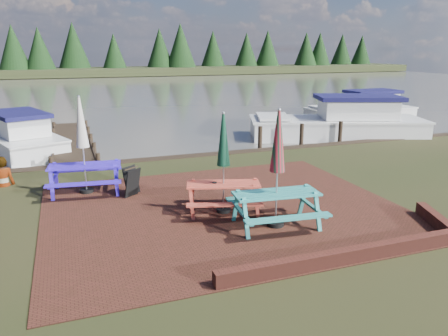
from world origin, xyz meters
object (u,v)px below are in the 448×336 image
jetty (72,140)px  picnic_table_teal (277,187)px  picnic_table_blue (84,160)px  boat_far (362,112)px  person (0,157)px  chalkboard (132,181)px  boat_near (340,124)px  boat_jetty (17,138)px  picnic_table_red (223,179)px

jetty → picnic_table_teal: bearing=-70.1°
picnic_table_blue → boat_far: picnic_table_blue is taller
picnic_table_blue → person: size_ratio=1.52×
chalkboard → boat_near: boat_near is taller
chalkboard → boat_jetty: (-3.63, 8.22, -0.04)m
boat_near → person: boat_near is taller
picnic_table_blue → chalkboard: 1.52m
person → picnic_table_blue: bearing=140.0°
boat_jetty → person: person is taller
boat_jetty → person: (0.05, -5.97, 0.54)m
picnic_table_red → chalkboard: 2.95m
boat_near → picnic_table_red: bearing=151.4°
picnic_table_red → jetty: size_ratio=0.28×
boat_far → picnic_table_blue: bearing=118.3°
picnic_table_teal → picnic_table_blue: 5.78m
picnic_table_blue → boat_far: bearing=35.9°
jetty → boat_jetty: (-2.20, -0.11, 0.26)m
chalkboard → jetty: bearing=62.2°
picnic_table_blue → person: (-2.35, 1.54, -0.06)m
picnic_table_teal → boat_jetty: (-6.46, 11.63, -0.59)m
picnic_table_teal → chalkboard: 4.47m
picnic_table_teal → person: size_ratio=1.50×
picnic_table_blue → jetty: bearing=98.8°
boat_jetty → boat_near: boat_near is taller
boat_far → picnic_table_teal: bearing=136.3°
picnic_table_teal → picnic_table_blue: bearing=140.1°
boat_far → person: person is taller
boat_near → picnic_table_blue: bearing=132.8°
boat_jetty → boat_far: (18.81, 1.49, 0.04)m
chalkboard → boat_far: bearing=-4.9°
picnic_table_teal → jetty: picnic_table_teal is taller
picnic_table_blue → jetty: (-0.21, 7.61, -0.86)m
picnic_table_red → chalkboard: picnic_table_red is taller
chalkboard → jetty: size_ratio=0.09×
picnic_table_red → boat_far: 17.73m
boat_jetty → person: size_ratio=3.82×
picnic_table_red → picnic_table_blue: bearing=155.4°
chalkboard → boat_jetty: 8.98m
picnic_table_blue → boat_near: bearing=30.5°
picnic_table_teal → picnic_table_red: bearing=128.7°
jetty → boat_near: (12.47, -2.34, 0.36)m
picnic_table_red → chalkboard: size_ratio=3.13×
picnic_table_red → chalkboard: (-1.99, 2.13, -0.47)m
boat_jetty → boat_far: bearing=-15.5°
boat_near → boat_jetty: bearing=100.9°
picnic_table_red → jetty: bearing=125.0°
jetty → boat_near: 12.69m
picnic_table_red → picnic_table_blue: 4.29m
jetty → chalkboard: bearing=-80.3°
chalkboard → boat_far: 18.02m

